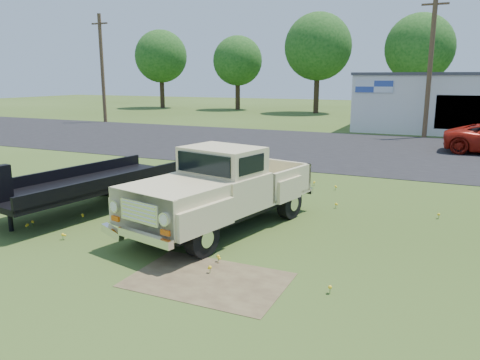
# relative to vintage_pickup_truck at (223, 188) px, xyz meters

# --- Properties ---
(ground) EXTENTS (140.00, 140.00, 0.00)m
(ground) POSITION_rel_vintage_pickup_truck_xyz_m (-0.34, 0.02, -1.07)
(ground) COLOR #334917
(ground) RESTS_ON ground
(asphalt_lot) EXTENTS (90.00, 14.00, 0.02)m
(asphalt_lot) POSITION_rel_vintage_pickup_truck_xyz_m (-0.34, 15.02, -1.07)
(asphalt_lot) COLOR black
(asphalt_lot) RESTS_ON ground
(dirt_patch_a) EXTENTS (3.00, 2.00, 0.01)m
(dirt_patch_a) POSITION_rel_vintage_pickup_truck_xyz_m (1.16, -2.98, -1.07)
(dirt_patch_a) COLOR #4D3E29
(dirt_patch_a) RESTS_ON ground
(dirt_patch_b) EXTENTS (2.20, 1.60, 0.01)m
(dirt_patch_b) POSITION_rel_vintage_pickup_truck_xyz_m (-2.34, 3.52, -1.07)
(dirt_patch_b) COLOR #4D3E29
(dirt_patch_b) RESTS_ON ground
(commercial_building) EXTENTS (14.20, 8.20, 4.15)m
(commercial_building) POSITION_rel_vintage_pickup_truck_xyz_m (5.66, 27.01, 1.03)
(commercial_building) COLOR silver
(commercial_building) RESTS_ON ground
(utility_pole_west) EXTENTS (1.60, 0.30, 9.00)m
(utility_pole_west) POSITION_rel_vintage_pickup_truck_xyz_m (-22.34, 22.02, 3.53)
(utility_pole_west) COLOR #4D3C23
(utility_pole_west) RESTS_ON ground
(utility_pole_mid) EXTENTS (1.60, 0.30, 9.00)m
(utility_pole_mid) POSITION_rel_vintage_pickup_truck_xyz_m (3.66, 22.02, 3.53)
(utility_pole_mid) COLOR #4D3C23
(utility_pole_mid) RESTS_ON ground
(treeline_a) EXTENTS (6.40, 6.40, 9.52)m
(treeline_a) POSITION_rel_vintage_pickup_truck_xyz_m (-28.34, 40.02, 5.23)
(treeline_a) COLOR #342617
(treeline_a) RESTS_ON ground
(treeline_b) EXTENTS (5.76, 5.76, 8.57)m
(treeline_b) POSITION_rel_vintage_pickup_truck_xyz_m (-18.34, 41.02, 4.59)
(treeline_b) COLOR #342617
(treeline_b) RESTS_ON ground
(treeline_c) EXTENTS (7.04, 7.04, 10.47)m
(treeline_c) POSITION_rel_vintage_pickup_truck_xyz_m (-8.34, 39.52, 5.86)
(treeline_c) COLOR #342617
(treeline_c) RESTS_ON ground
(treeline_d) EXTENTS (6.72, 6.72, 10.00)m
(treeline_d) POSITION_rel_vintage_pickup_truck_xyz_m (1.66, 40.52, 5.55)
(treeline_d) COLOR #342617
(treeline_d) RESTS_ON ground
(vintage_pickup_truck) EXTENTS (3.59, 6.28, 2.14)m
(vintage_pickup_truck) POSITION_rel_vintage_pickup_truck_xyz_m (0.00, 0.00, 0.00)
(vintage_pickup_truck) COLOR beige
(vintage_pickup_truck) RESTS_ON ground
(flatbed_trailer) EXTENTS (3.25, 6.79, 1.78)m
(flatbed_trailer) POSITION_rel_vintage_pickup_truck_xyz_m (-4.41, -0.01, -0.18)
(flatbed_trailer) COLOR black
(flatbed_trailer) RESTS_ON ground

